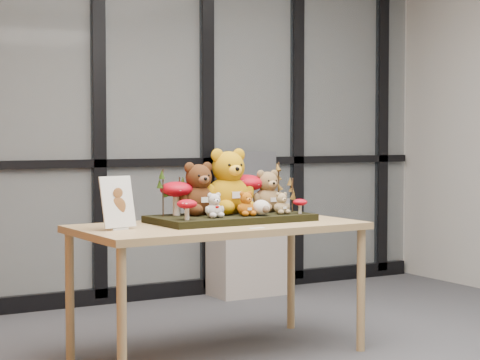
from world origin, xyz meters
TOP-DOWN VIEW (x-y plane):
  - room_shell at (0.00, 0.00)m, footprint 5.00×5.00m
  - glass_partition at (-0.00, 2.47)m, footprint 4.90×0.06m
  - display_table at (-0.39, 0.72)m, footprint 1.64×0.86m
  - diorama_tray at (-0.27, 0.79)m, footprint 0.94×0.50m
  - bear_pooh_yellow at (-0.25, 0.87)m, footprint 0.33×0.30m
  - bear_brown_medium at (-0.44, 0.88)m, footprint 0.27×0.24m
  - bear_tan_back at (0.02, 0.86)m, footprint 0.22×0.20m
  - bear_small_yellow at (-0.23, 0.68)m, footprint 0.12×0.11m
  - bear_white_bow at (-0.44, 0.68)m, footprint 0.12×0.11m
  - bear_beige_small at (0.01, 0.68)m, footprint 0.11×0.10m
  - plush_cream_hedgehog at (-0.15, 0.65)m, footprint 0.08×0.07m
  - mushroom_back_left at (-0.56, 0.91)m, footprint 0.19×0.19m
  - mushroom_back_right at (-0.09, 0.93)m, footprint 0.22×0.22m
  - mushroom_front_left at (-0.63, 0.64)m, footprint 0.11×0.11m
  - mushroom_front_right at (0.12, 0.65)m, footprint 0.09×0.09m
  - sprig_green_far_left at (-0.66, 0.90)m, footprint 0.05×0.05m
  - sprig_green_mid_left at (-0.53, 0.95)m, footprint 0.05×0.05m
  - sprig_dry_far_right at (0.13, 0.90)m, footprint 0.05×0.05m
  - sprig_dry_mid_right at (0.15, 0.78)m, footprint 0.05×0.05m
  - sprig_green_centre at (-0.37, 0.97)m, footprint 0.05×0.05m
  - sign_holder at (-1.00, 0.72)m, footprint 0.21×0.11m
  - label_card at (-0.33, 0.40)m, footprint 0.09×0.03m
  - cabinet at (0.70, 2.26)m, footprint 0.57×0.33m
  - monitor at (0.70, 2.28)m, footprint 0.52×0.05m

SIDE VIEW (x-z plane):
  - cabinet at x=0.70m, z-range 0.00..0.76m
  - display_table at x=-0.39m, z-range 0.31..1.07m
  - label_card at x=-0.33m, z-range 0.76..0.76m
  - diorama_tray at x=-0.27m, z-range 0.76..0.80m
  - mushroom_front_right at x=0.12m, z-range 0.80..0.89m
  - plush_cream_hedgehog at x=-0.15m, z-range 0.80..0.90m
  - mushroom_front_left at x=-0.63m, z-range 0.80..0.92m
  - bear_beige_small at x=0.01m, z-range 0.80..0.94m
  - bear_white_bow at x=-0.44m, z-range 0.80..0.95m
  - bear_small_yellow at x=-0.23m, z-range 0.80..0.95m
  - sign_holder at x=-1.00m, z-range 0.75..1.03m
  - sprig_green_centre at x=-0.37m, z-range 0.80..0.99m
  - sprig_dry_mid_right at x=0.15m, z-range 0.80..1.00m
  - mushroom_back_left at x=-0.56m, z-range 0.80..1.01m
  - sprig_green_mid_left at x=-0.53m, z-range 0.80..1.02m
  - mushroom_back_right at x=-0.09m, z-range 0.80..1.04m
  - sprig_green_far_left at x=-0.66m, z-range 0.80..1.07m
  - bear_tan_back at x=0.02m, z-range 0.80..1.07m
  - sprig_dry_far_right at x=0.13m, z-range 0.80..1.09m
  - monitor at x=0.70m, z-range 0.76..1.13m
  - bear_brown_medium at x=-0.44m, z-range 0.80..1.13m
  - bear_pooh_yellow at x=-0.25m, z-range 0.80..1.22m
  - glass_partition at x=0.00m, z-range 0.03..2.81m
  - room_shell at x=0.00m, z-range -0.82..4.18m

